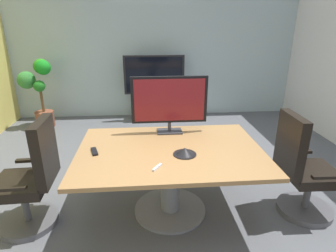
{
  "coord_description": "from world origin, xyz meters",
  "views": [
    {
      "loc": [
        -0.24,
        -2.64,
        1.9
      ],
      "look_at": [
        -0.01,
        0.07,
        0.88
      ],
      "focal_mm": 29.46,
      "sensor_mm": 36.0,
      "label": 1
    }
  ],
  "objects_px": {
    "office_chair_left": "(32,184)",
    "wall_display_unit": "(155,98)",
    "potted_plant": "(39,88)",
    "conference_phone": "(185,152)",
    "remote_control": "(94,151)",
    "conference_table": "(170,165)",
    "office_chair_right": "(302,174)",
    "tv_monitor": "(169,101)"
  },
  "relations": [
    {
      "from": "office_chair_right",
      "to": "tv_monitor",
      "type": "relative_size",
      "value": 1.3
    },
    {
      "from": "conference_phone",
      "to": "remote_control",
      "type": "bearing_deg",
      "value": 171.9
    },
    {
      "from": "office_chair_left",
      "to": "remote_control",
      "type": "bearing_deg",
      "value": 96.03
    },
    {
      "from": "potted_plant",
      "to": "office_chair_left",
      "type": "bearing_deg",
      "value": -73.06
    },
    {
      "from": "office_chair_left",
      "to": "potted_plant",
      "type": "height_order",
      "value": "potted_plant"
    },
    {
      "from": "potted_plant",
      "to": "wall_display_unit",
      "type": "bearing_deg",
      "value": 6.39
    },
    {
      "from": "wall_display_unit",
      "to": "conference_phone",
      "type": "height_order",
      "value": "wall_display_unit"
    },
    {
      "from": "conference_table",
      "to": "tv_monitor",
      "type": "xyz_separation_m",
      "value": [
        0.03,
        0.46,
        0.54
      ]
    },
    {
      "from": "office_chair_left",
      "to": "potted_plant",
      "type": "bearing_deg",
      "value": -164.96
    },
    {
      "from": "conference_table",
      "to": "wall_display_unit",
      "type": "distance_m",
      "value": 3.04
    },
    {
      "from": "office_chair_right",
      "to": "remote_control",
      "type": "relative_size",
      "value": 6.41
    },
    {
      "from": "office_chair_left",
      "to": "wall_display_unit",
      "type": "bearing_deg",
      "value": 155.68
    },
    {
      "from": "potted_plant",
      "to": "remote_control",
      "type": "bearing_deg",
      "value": -62.19
    },
    {
      "from": "office_chair_right",
      "to": "remote_control",
      "type": "bearing_deg",
      "value": 88.32
    },
    {
      "from": "remote_control",
      "to": "office_chair_left",
      "type": "bearing_deg",
      "value": 170.99
    },
    {
      "from": "office_chair_left",
      "to": "potted_plant",
      "type": "relative_size",
      "value": 0.86
    },
    {
      "from": "tv_monitor",
      "to": "office_chair_right",
      "type": "bearing_deg",
      "value": -24.7
    },
    {
      "from": "office_chair_right",
      "to": "wall_display_unit",
      "type": "bearing_deg",
      "value": 25.23
    },
    {
      "from": "office_chair_left",
      "to": "office_chair_right",
      "type": "height_order",
      "value": "same"
    },
    {
      "from": "office_chair_right",
      "to": "conference_phone",
      "type": "height_order",
      "value": "office_chair_right"
    },
    {
      "from": "conference_table",
      "to": "wall_display_unit",
      "type": "height_order",
      "value": "wall_display_unit"
    },
    {
      "from": "conference_table",
      "to": "office_chair_right",
      "type": "height_order",
      "value": "office_chair_right"
    },
    {
      "from": "office_chair_right",
      "to": "wall_display_unit",
      "type": "distance_m",
      "value": 3.46
    },
    {
      "from": "conference_table",
      "to": "office_chair_right",
      "type": "bearing_deg",
      "value": -5.85
    },
    {
      "from": "office_chair_left",
      "to": "wall_display_unit",
      "type": "xyz_separation_m",
      "value": [
        1.29,
        3.14,
        -0.01
      ]
    },
    {
      "from": "office_chair_left",
      "to": "remote_control",
      "type": "distance_m",
      "value": 0.67
    },
    {
      "from": "wall_display_unit",
      "to": "remote_control",
      "type": "xyz_separation_m",
      "value": [
        -0.69,
        -3.05,
        0.29
      ]
    },
    {
      "from": "conference_table",
      "to": "conference_phone",
      "type": "xyz_separation_m",
      "value": [
        0.13,
        -0.13,
        0.21
      ]
    },
    {
      "from": "potted_plant",
      "to": "conference_phone",
      "type": "height_order",
      "value": "potted_plant"
    },
    {
      "from": "potted_plant",
      "to": "conference_phone",
      "type": "distance_m",
      "value": 3.75
    },
    {
      "from": "wall_display_unit",
      "to": "potted_plant",
      "type": "distance_m",
      "value": 2.21
    },
    {
      "from": "conference_table",
      "to": "potted_plant",
      "type": "relative_size",
      "value": 1.42
    },
    {
      "from": "conference_table",
      "to": "office_chair_left",
      "type": "distance_m",
      "value": 1.34
    },
    {
      "from": "remote_control",
      "to": "potted_plant",
      "type": "bearing_deg",
      "value": 100.86
    },
    {
      "from": "potted_plant",
      "to": "conference_phone",
      "type": "relative_size",
      "value": 5.79
    },
    {
      "from": "conference_table",
      "to": "wall_display_unit",
      "type": "bearing_deg",
      "value": 90.78
    },
    {
      "from": "office_chair_left",
      "to": "conference_phone",
      "type": "bearing_deg",
      "value": 86.58
    },
    {
      "from": "office_chair_right",
      "to": "conference_phone",
      "type": "xyz_separation_m",
      "value": [
        -1.21,
        0.0,
        0.3
      ]
    },
    {
      "from": "office_chair_right",
      "to": "wall_display_unit",
      "type": "relative_size",
      "value": 0.83
    },
    {
      "from": "remote_control",
      "to": "office_chair_right",
      "type": "bearing_deg",
      "value": -20.44
    },
    {
      "from": "conference_phone",
      "to": "remote_control",
      "type": "xyz_separation_m",
      "value": [
        -0.86,
        0.12,
        -0.02
      ]
    },
    {
      "from": "office_chair_left",
      "to": "office_chair_right",
      "type": "distance_m",
      "value": 2.67
    }
  ]
}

